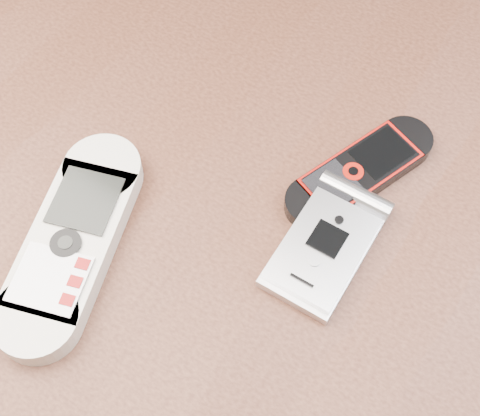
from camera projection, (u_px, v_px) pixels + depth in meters
name	position (u px, v px, depth m)	size (l,w,h in m)	color
table	(235.00, 271.00, 0.57)	(1.20, 0.80, 0.75)	black
nokia_white	(72.00, 241.00, 0.46)	(0.06, 0.17, 0.02)	silver
nokia_black_red	(360.00, 171.00, 0.49)	(0.04, 0.13, 0.01)	black
motorola_razr	(324.00, 247.00, 0.46)	(0.05, 0.11, 0.02)	silver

